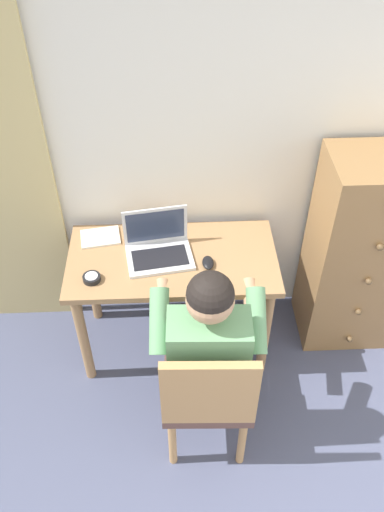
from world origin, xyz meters
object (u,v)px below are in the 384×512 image
desk_clock (92,278)px  computer_mouse (208,263)px  chair (208,394)px  person_seated (207,338)px  desk (173,273)px  notebook_pad (100,237)px  dresser (358,253)px  laptop (158,246)px

desk_clock → computer_mouse: bearing=8.1°
chair → person_seated: bearing=88.2°
desk → notebook_pad: (-0.39, 0.17, 0.12)m
dresser → chair: (-0.89, -0.77, -0.13)m
dresser → notebook_pad: dresser is taller
desk → person_seated: bearing=-72.8°
laptop → computer_mouse: 0.28m
dresser → notebook_pad: bearing=176.8°
person_seated → desk_clock: size_ratio=13.15×
desk_clock → dresser: bearing=9.4°
notebook_pad → desk: bearing=-32.8°
dresser → computer_mouse: size_ratio=12.33×
dresser → laptop: dresser is taller
laptop → desk_clock: size_ratio=4.15×
chair → laptop: bearing=107.2°
notebook_pad → person_seated: bearing=-60.1°
computer_mouse → notebook_pad: size_ratio=0.48×
person_seated → dresser: bearing=33.9°
desk → laptop: 0.19m
desk_clock → desk: bearing=20.2°
laptop → notebook_pad: bearing=156.6°
desk → person_seated: person_seated is taller
computer_mouse → desk_clock: size_ratio=1.11×
desk → chair: chair is taller
computer_mouse → notebook_pad: 0.62m
computer_mouse → desk: bearing=159.9°
chair → laptop: size_ratio=2.32×
laptop → computer_mouse: size_ratio=3.74×
desk → person_seated: (0.15, -0.50, 0.07)m
computer_mouse → desk_clock: bearing=-172.5°
person_seated → laptop: size_ratio=3.17×
chair → notebook_pad: bearing=122.3°
person_seated → laptop: person_seated is taller
dresser → computer_mouse: 0.87m
dresser → chair: size_ratio=1.42×
dresser → laptop: bearing=-177.0°
dresser → desk_clock: bearing=-170.6°
laptop → desk_clock: 0.38m
desk → desk_clock: 0.45m
chair → person_seated: person_seated is taller
chair → computer_mouse: (0.04, 0.62, 0.25)m
desk → dresser: bearing=5.0°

